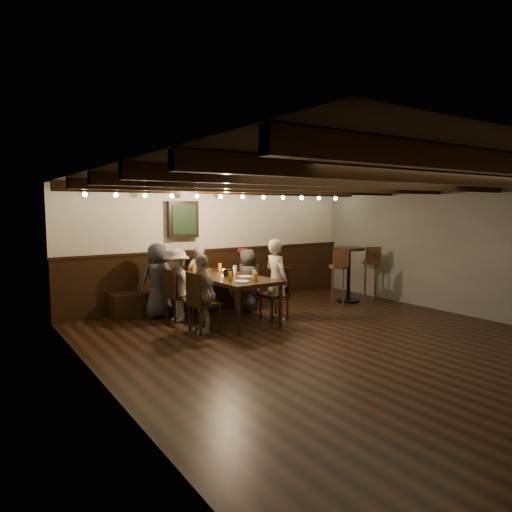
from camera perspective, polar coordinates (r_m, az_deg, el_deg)
room at (r=8.27m, az=-2.35°, el=-0.23°), size 7.00×7.00×7.00m
dining_table at (r=8.02m, az=-3.66°, el=-2.94°), size 1.02×2.14×0.79m
chair_left_near at (r=8.14m, az=-9.65°, el=-6.06°), size 0.43×0.43×0.92m
chair_left_far at (r=7.36m, az=-6.56°, el=-7.19°), size 0.45×0.45×0.96m
chair_right_near at (r=8.85m, az=-1.23°, el=-5.06°), size 0.42×0.42×0.89m
chair_right_far at (r=8.14m, az=2.38°, el=-5.96°), size 0.44×0.44×0.93m
person_bench_left at (r=8.40m, az=-12.16°, el=-3.00°), size 0.67×0.45×1.35m
person_bench_centre at (r=8.93m, az=-7.23°, el=-2.69°), size 0.47×0.32×1.26m
person_bench_right at (r=9.27m, az=-1.89°, el=-2.56°), size 0.59×0.47×1.18m
person_left_near at (r=8.06m, az=-9.89°, el=-3.59°), size 0.50×0.84×1.28m
person_left_far at (r=7.28m, az=-6.79°, el=-4.67°), size 0.33×0.75×1.25m
person_right_near at (r=8.82m, az=-1.07°, el=-2.97°), size 0.40×0.59×1.19m
person_right_far at (r=8.08m, az=2.56°, el=-2.94°), size 0.36×0.53×1.43m
pint_a at (r=8.46m, az=-7.79°, el=-1.59°), size 0.07×0.07×0.14m
pint_b at (r=8.68m, az=-4.54°, el=-1.37°), size 0.07×0.07×0.14m
pint_c at (r=7.93m, az=-5.89°, el=-2.08°), size 0.07×0.07×0.14m
pint_d at (r=8.32m, az=-2.64°, el=-1.67°), size 0.07×0.07×0.14m
pint_e at (r=7.50m, az=-3.27°, el=-2.52°), size 0.07×0.07×0.14m
pint_f at (r=7.65m, az=-0.21°, el=-2.34°), size 0.07×0.07×0.14m
pint_g at (r=7.37m, az=-0.03°, el=-2.67°), size 0.07×0.07×0.14m
plate_near at (r=7.34m, az=-1.75°, el=-3.19°), size 0.24×0.24×0.01m
plate_far at (r=7.85m, az=-1.39°, el=-2.59°), size 0.24×0.24×0.01m
condiment_caddy at (r=7.96m, az=-3.47°, el=-2.10°), size 0.15×0.10×0.12m
candle at (r=8.32m, az=-4.06°, el=-2.00°), size 0.05×0.05×0.05m
high_top_table at (r=9.80m, az=11.52°, el=-1.24°), size 0.65×0.65×1.15m
bar_stool_left at (r=9.35m, az=10.21°, el=-3.55°), size 0.41×0.43×1.17m
bar_stool_right at (r=10.09m, az=14.10°, el=-2.93°), size 0.42×0.43×1.17m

